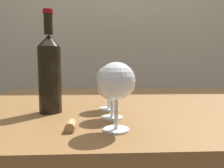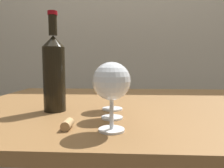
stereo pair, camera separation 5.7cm
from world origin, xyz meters
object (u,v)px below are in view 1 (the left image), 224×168
wine_glass_cabernet (116,83)px  wine_glass_pinot (112,86)px  cork (71,126)px  wine_glass_chardonnay (109,80)px  wine_bottle (50,72)px

wine_glass_cabernet → wine_glass_pinot: bearing=92.5°
cork → wine_glass_pinot: bearing=44.9°
wine_glass_chardonnay → wine_glass_cabernet: bearing=-87.5°
wine_glass_cabernet → cork: bearing=175.8°
wine_glass_cabernet → wine_glass_pinot: wine_glass_cabernet is taller
wine_glass_pinot → wine_glass_chardonnay: size_ratio=0.92×
wine_glass_pinot → wine_bottle: (-0.19, 0.08, 0.04)m
wine_glass_chardonnay → wine_bottle: wine_bottle is taller
wine_glass_pinot → wine_bottle: wine_bottle is taller
wine_glass_cabernet → cork: size_ratio=3.69×
wine_glass_pinot → wine_glass_chardonnay: wine_glass_chardonnay is taller
wine_glass_pinot → wine_glass_chardonnay: bearing=92.4°
wine_glass_chardonnay → wine_glass_pinot: bearing=-87.6°
cork → wine_glass_chardonnay: bearing=65.7°
wine_glass_pinot → wine_glass_chardonnay: 0.11m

